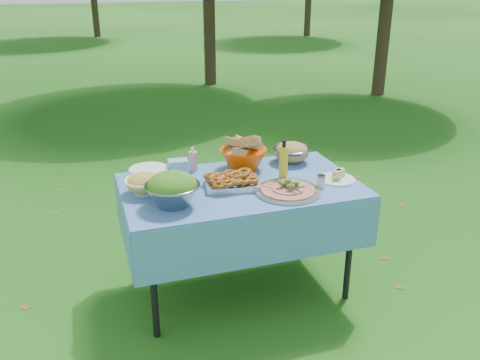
% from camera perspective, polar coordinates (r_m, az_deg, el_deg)
% --- Properties ---
extents(ground, '(80.00, 80.00, 0.00)m').
position_cam_1_polar(ground, '(3.52, 0.06, -12.00)').
color(ground, '#0B3C0B').
rests_on(ground, ground).
extents(picnic_table, '(1.46, 0.86, 0.76)m').
position_cam_1_polar(picnic_table, '(3.32, 0.06, -6.55)').
color(picnic_table, '#84D2FF').
rests_on(picnic_table, ground).
extents(salad_bowl, '(0.39, 0.39, 0.20)m').
position_cam_1_polar(salad_bowl, '(2.86, -7.61, -1.01)').
color(salad_bowl, gray).
rests_on(salad_bowl, picnic_table).
extents(pasta_bowl_white, '(0.29, 0.29, 0.13)m').
position_cam_1_polar(pasta_bowl_white, '(3.06, -10.71, -0.35)').
color(pasta_bowl_white, white).
rests_on(pasta_bowl_white, picnic_table).
extents(plate_stack, '(0.29, 0.29, 0.07)m').
position_cam_1_polar(plate_stack, '(3.29, -10.18, 0.74)').
color(plate_stack, white).
rests_on(plate_stack, picnic_table).
extents(wipes_box, '(0.13, 0.10, 0.11)m').
position_cam_1_polar(wipes_box, '(3.28, -6.95, 1.31)').
color(wipes_box, '#84B3CF').
rests_on(wipes_box, picnic_table).
extents(sanitizer_bottle, '(0.07, 0.07, 0.16)m').
position_cam_1_polar(sanitizer_bottle, '(3.37, -5.30, 2.36)').
color(sanitizer_bottle, pink).
rests_on(sanitizer_bottle, picnic_table).
extents(bread_bowl, '(0.37, 0.37, 0.21)m').
position_cam_1_polar(bread_bowl, '(3.39, 0.39, 2.99)').
color(bread_bowl, '#F74C00').
rests_on(bread_bowl, picnic_table).
extents(pasta_bowl_steel, '(0.34, 0.34, 0.14)m').
position_cam_1_polar(pasta_bowl_steel, '(3.55, 5.84, 3.16)').
color(pasta_bowl_steel, gray).
rests_on(pasta_bowl_steel, picnic_table).
extents(fried_tray, '(0.36, 0.29, 0.08)m').
position_cam_1_polar(fried_tray, '(3.10, -0.85, -0.13)').
color(fried_tray, silver).
rests_on(fried_tray, picnic_table).
extents(charcuterie_platter, '(0.52, 0.52, 0.09)m').
position_cam_1_polar(charcuterie_platter, '(3.04, 5.42, -0.60)').
color(charcuterie_platter, '#A2A5AA').
rests_on(charcuterie_platter, picnic_table).
extents(oil_bottle, '(0.07, 0.07, 0.25)m').
position_cam_1_polar(oil_bottle, '(3.22, 4.91, 2.31)').
color(oil_bottle, gold).
rests_on(oil_bottle, picnic_table).
extents(cheese_plate, '(0.23, 0.23, 0.06)m').
position_cam_1_polar(cheese_plate, '(3.27, 10.83, 0.52)').
color(cheese_plate, white).
rests_on(cheese_plate, picnic_table).
extents(shaker, '(0.06, 0.06, 0.08)m').
position_cam_1_polar(shaker, '(3.13, 9.08, -0.17)').
color(shaker, silver).
rests_on(shaker, picnic_table).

